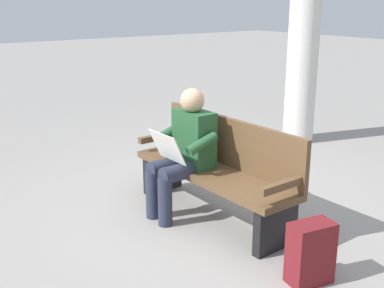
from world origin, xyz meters
TOP-DOWN VIEW (x-y plane):
  - ground_plane at (0.00, 0.00)m, footprint 40.00×40.00m
  - bench_near at (0.00, -0.07)m, footprint 1.81×0.51m
  - person_seated at (0.20, 0.17)m, footprint 0.57×0.58m
  - backpack at (-1.26, 0.13)m, footprint 0.27×0.34m
  - support_pillar at (1.23, -2.57)m, footprint 0.42×0.42m

SIDE VIEW (x-z plane):
  - ground_plane at x=0.00m, z-range 0.00..0.00m
  - backpack at x=-1.26m, z-range 0.00..0.45m
  - bench_near at x=0.00m, z-range 0.01..0.91m
  - person_seated at x=0.20m, z-range 0.04..1.22m
  - support_pillar at x=1.23m, z-range 0.00..3.16m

